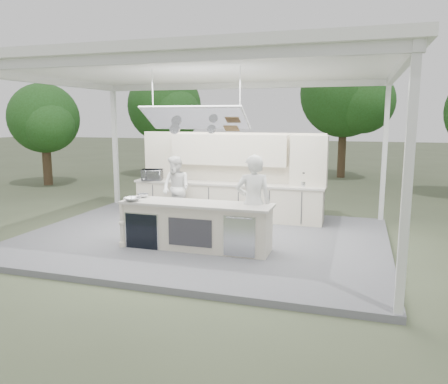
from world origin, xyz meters
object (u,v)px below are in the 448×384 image
(back_counter, at_px, (227,200))
(sous_chef, at_px, (176,189))
(head_chef, at_px, (253,203))
(demo_island, at_px, (195,226))

(back_counter, height_order, sous_chef, sous_chef)
(head_chef, xyz_separation_m, sous_chef, (-2.49, 1.93, -0.13))
(demo_island, relative_size, back_counter, 0.61)
(demo_island, xyz_separation_m, head_chef, (1.15, 0.21, 0.49))
(back_counter, distance_m, sous_chef, 1.39)
(demo_island, bearing_deg, sous_chef, 122.03)
(back_counter, bearing_deg, demo_island, -86.37)
(demo_island, xyz_separation_m, back_counter, (-0.18, 2.81, 0.00))
(demo_island, relative_size, sous_chef, 1.85)
(back_counter, relative_size, sous_chef, 3.03)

